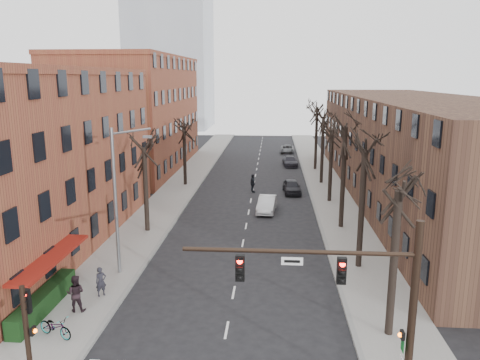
% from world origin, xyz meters
% --- Properties ---
extents(sidewalk_left, '(4.00, 90.00, 0.15)m').
position_xyz_m(sidewalk_left, '(-8.00, 35.00, 0.07)').
color(sidewalk_left, gray).
rests_on(sidewalk_left, ground).
extents(sidewalk_right, '(4.00, 90.00, 0.15)m').
position_xyz_m(sidewalk_right, '(8.00, 35.00, 0.07)').
color(sidewalk_right, gray).
rests_on(sidewalk_right, ground).
extents(building_left_near, '(12.00, 26.00, 12.00)m').
position_xyz_m(building_left_near, '(-16.00, 15.00, 6.00)').
color(building_left_near, brown).
rests_on(building_left_near, ground).
extents(building_left_far, '(12.00, 28.00, 14.00)m').
position_xyz_m(building_left_far, '(-16.00, 44.00, 7.00)').
color(building_left_far, brown).
rests_on(building_left_far, ground).
extents(building_right, '(12.00, 50.00, 10.00)m').
position_xyz_m(building_right, '(16.00, 30.00, 5.00)').
color(building_right, '#523526').
rests_on(building_right, ground).
extents(awning_left, '(1.20, 7.00, 0.15)m').
position_xyz_m(awning_left, '(-9.40, 6.00, 0.00)').
color(awning_left, maroon).
rests_on(awning_left, ground).
extents(hedge, '(0.80, 6.00, 1.00)m').
position_xyz_m(hedge, '(-9.50, 5.00, 0.65)').
color(hedge, black).
rests_on(hedge, sidewalk_left).
extents(tree_right_a, '(5.20, 5.20, 10.00)m').
position_xyz_m(tree_right_a, '(7.60, 4.00, 0.00)').
color(tree_right_a, black).
rests_on(tree_right_a, ground).
extents(tree_right_b, '(5.20, 5.20, 10.80)m').
position_xyz_m(tree_right_b, '(7.60, 12.00, 0.00)').
color(tree_right_b, black).
rests_on(tree_right_b, ground).
extents(tree_right_c, '(5.20, 5.20, 11.60)m').
position_xyz_m(tree_right_c, '(7.60, 20.00, 0.00)').
color(tree_right_c, black).
rests_on(tree_right_c, ground).
extents(tree_right_d, '(5.20, 5.20, 10.00)m').
position_xyz_m(tree_right_d, '(7.60, 28.00, 0.00)').
color(tree_right_d, black).
rests_on(tree_right_d, ground).
extents(tree_right_e, '(5.20, 5.20, 10.80)m').
position_xyz_m(tree_right_e, '(7.60, 36.00, 0.00)').
color(tree_right_e, black).
rests_on(tree_right_e, ground).
extents(tree_right_f, '(5.20, 5.20, 11.60)m').
position_xyz_m(tree_right_f, '(7.60, 44.00, 0.00)').
color(tree_right_f, black).
rests_on(tree_right_f, ground).
extents(tree_left_a, '(5.20, 5.20, 9.50)m').
position_xyz_m(tree_left_a, '(-7.60, 18.00, 0.00)').
color(tree_left_a, black).
rests_on(tree_left_a, ground).
extents(tree_left_b, '(5.20, 5.20, 9.50)m').
position_xyz_m(tree_left_b, '(-7.60, 34.00, 0.00)').
color(tree_left_b, black).
rests_on(tree_left_b, ground).
extents(signal_mast_arm, '(8.14, 0.30, 7.20)m').
position_xyz_m(signal_mast_arm, '(5.45, -1.00, 4.40)').
color(signal_mast_arm, black).
rests_on(signal_mast_arm, ground).
extents(signal_pole_left, '(0.47, 0.44, 4.40)m').
position_xyz_m(signal_pole_left, '(-6.99, -0.95, 2.61)').
color(signal_pole_left, black).
rests_on(signal_pole_left, ground).
extents(streetlight, '(2.45, 0.22, 9.03)m').
position_xyz_m(streetlight, '(-7.03, 10.00, 5.01)').
color(streetlight, slate).
rests_on(streetlight, ground).
extents(silver_sedan, '(1.87, 4.37, 1.40)m').
position_xyz_m(silver_sedan, '(1.62, 24.29, 0.70)').
color(silver_sedan, silver).
rests_on(silver_sedan, ground).
extents(parked_car_near, '(1.99, 4.25, 1.41)m').
position_xyz_m(parked_car_near, '(4.10, 31.33, 0.70)').
color(parked_car_near, black).
rests_on(parked_car_near, ground).
extents(parked_car_mid, '(2.17, 4.62, 1.30)m').
position_xyz_m(parked_car_mid, '(4.44, 46.57, 0.65)').
color(parked_car_mid, '#222129').
rests_on(parked_car_mid, ground).
extents(parked_car_far, '(2.18, 4.48, 1.23)m').
position_xyz_m(parked_car_far, '(4.36, 57.73, 0.61)').
color(parked_car_far, '#515458').
rests_on(parked_car_far, ground).
extents(pedestrian_a, '(0.70, 0.68, 1.63)m').
position_xyz_m(pedestrian_a, '(-7.15, 6.83, 0.96)').
color(pedestrian_a, black).
rests_on(pedestrian_a, sidewalk_left).
extents(pedestrian_b, '(1.00, 0.81, 1.92)m').
position_xyz_m(pedestrian_b, '(-7.81, 5.07, 1.11)').
color(pedestrian_b, black).
rests_on(pedestrian_b, sidewalk_left).
extents(pedestrian_crossing, '(0.88, 1.22, 1.93)m').
position_xyz_m(pedestrian_crossing, '(0.03, 31.37, 0.96)').
color(pedestrian_crossing, black).
rests_on(pedestrian_crossing, ground).
extents(bicycle, '(2.03, 1.35, 1.01)m').
position_xyz_m(bicycle, '(-7.76, 2.62, 0.65)').
color(bicycle, gray).
rests_on(bicycle, sidewalk_left).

